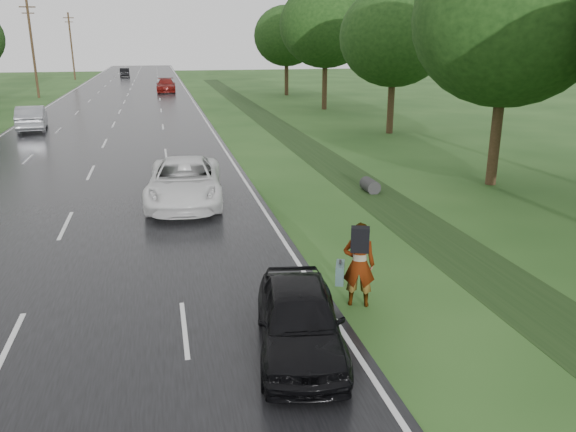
# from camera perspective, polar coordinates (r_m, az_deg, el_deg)

# --- Properties ---
(ground) EXTENTS (220.00, 220.00, 0.00)m
(ground) POSITION_cam_1_polar(r_m,az_deg,el_deg) (12.84, -26.60, -12.05)
(ground) COLOR #224619
(ground) RESTS_ON ground
(road) EXTENTS (14.00, 180.00, 0.04)m
(road) POSITION_cam_1_polar(r_m,az_deg,el_deg) (56.32, -16.44, 10.71)
(road) COLOR black
(road) RESTS_ON ground
(edge_stripe_east) EXTENTS (0.12, 180.00, 0.01)m
(edge_stripe_east) POSITION_cam_1_polar(r_m,az_deg,el_deg) (56.33, -9.46, 11.20)
(edge_stripe_east) COLOR silver
(edge_stripe_east) RESTS_ON road
(edge_stripe_west) EXTENTS (0.12, 180.00, 0.01)m
(edge_stripe_west) POSITION_cam_1_polar(r_m,az_deg,el_deg) (57.11, -23.31, 10.13)
(edge_stripe_west) COLOR silver
(edge_stripe_west) RESTS_ON road
(center_line) EXTENTS (0.12, 180.00, 0.01)m
(center_line) POSITION_cam_1_polar(r_m,az_deg,el_deg) (56.32, -16.44, 10.74)
(center_line) COLOR silver
(center_line) RESTS_ON road
(drainage_ditch) EXTENTS (2.20, 120.00, 0.56)m
(drainage_ditch) POSITION_cam_1_polar(r_m,az_deg,el_deg) (31.30, 2.60, 6.57)
(drainage_ditch) COLOR black
(drainage_ditch) RESTS_ON ground
(utility_pole_far) EXTENTS (1.60, 0.26, 10.00)m
(utility_pole_far) POSITION_cam_1_polar(r_m,az_deg,el_deg) (67.09, -24.53, 15.31)
(utility_pole_far) COLOR #342715
(utility_pole_far) RESTS_ON ground
(utility_pole_distant) EXTENTS (1.60, 0.26, 10.00)m
(utility_pole_distant) POSITION_cam_1_polar(r_m,az_deg,el_deg) (96.72, -21.14, 15.88)
(utility_pole_distant) COLOR #342715
(utility_pole_distant) RESTS_ON ground
(tree_east_b) EXTENTS (7.60, 7.60, 10.11)m
(tree_east_b) POSITION_cam_1_polar(r_m,az_deg,el_deg) (25.03, 21.48, 18.03)
(tree_east_b) COLOR #342715
(tree_east_b) RESTS_ON ground
(tree_east_c) EXTENTS (7.00, 7.00, 9.29)m
(tree_east_c) POSITION_cam_1_polar(r_m,az_deg,el_deg) (37.97, 10.76, 17.46)
(tree_east_c) COLOR #342715
(tree_east_c) RESTS_ON ground
(tree_east_d) EXTENTS (8.00, 8.00, 10.76)m
(tree_east_d) POSITION_cam_1_polar(r_m,az_deg,el_deg) (51.04, 3.86, 18.77)
(tree_east_d) COLOR #342715
(tree_east_d) RESTS_ON ground
(tree_east_f) EXTENTS (7.20, 7.20, 9.62)m
(tree_east_f) POSITION_cam_1_polar(r_m,az_deg,el_deg) (64.51, -0.16, 17.82)
(tree_east_f) COLOR #342715
(tree_east_f) RESTS_ON ground
(pedestrian) EXTENTS (0.98, 1.01, 2.02)m
(pedestrian) POSITION_cam_1_polar(r_m,az_deg,el_deg) (12.97, 7.11, -4.79)
(pedestrian) COLOR #A5998C
(pedestrian) RESTS_ON ground
(white_pickup) EXTENTS (3.15, 6.04, 1.62)m
(white_pickup) POSITION_cam_1_polar(r_m,az_deg,el_deg) (21.45, -10.47, 3.46)
(white_pickup) COLOR white
(white_pickup) RESTS_ON road
(dark_sedan) EXTENTS (2.25, 4.26, 1.38)m
(dark_sedan) POSITION_cam_1_polar(r_m,az_deg,el_deg) (11.12, 1.18, -10.39)
(dark_sedan) COLOR black
(dark_sedan) RESTS_ON road
(silver_sedan) EXTENTS (2.34, 5.18, 1.65)m
(silver_sedan) POSITION_cam_1_polar(r_m,az_deg,el_deg) (42.59, -24.60, 9.05)
(silver_sedan) COLOR gray
(silver_sedan) RESTS_ON road
(far_car_red) EXTENTS (2.29, 5.40, 1.55)m
(far_car_red) POSITION_cam_1_polar(r_m,az_deg,el_deg) (69.72, -12.29, 12.84)
(far_car_red) COLOR maroon
(far_car_red) RESTS_ON road
(far_car_dark) EXTENTS (1.73, 4.46, 1.45)m
(far_car_dark) POSITION_cam_1_polar(r_m,az_deg,el_deg) (100.68, -16.26, 13.82)
(far_car_dark) COLOR black
(far_car_dark) RESTS_ON road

